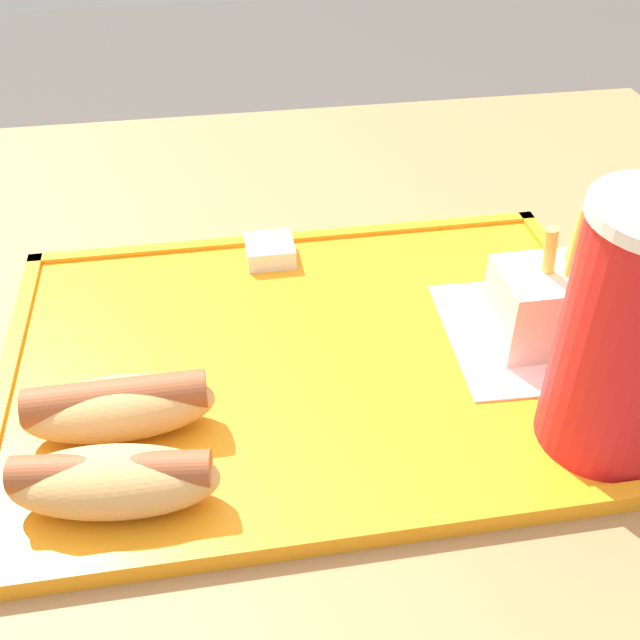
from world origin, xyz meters
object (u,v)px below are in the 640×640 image
object	(u,v)px
hot_dog_near	(118,406)
fries_carton	(547,304)
soda_cup	(631,333)
sauce_cup_mayo	(270,250)
hot_dog_far	(113,480)

from	to	relation	value
hot_dog_near	fries_carton	size ratio (longest dim) A/B	1.11
soda_cup	hot_dog_near	xyz separation A→B (m)	(0.31, -0.05, -0.06)
hot_dog_near	sauce_cup_mayo	distance (m)	0.22
hot_dog_far	hot_dog_near	distance (m)	0.06
soda_cup	hot_dog_near	size ratio (longest dim) A/B	1.65
hot_dog_near	hot_dog_far	bearing A→B (deg)	90.00
hot_dog_far	fries_carton	size ratio (longest dim) A/B	1.15
hot_dog_near	sauce_cup_mayo	size ratio (longest dim) A/B	3.02
hot_dog_near	fries_carton	xyz separation A→B (m)	(-0.31, -0.05, 0.01)
hot_dog_far	hot_dog_near	bearing A→B (deg)	-90.00
soda_cup	sauce_cup_mayo	size ratio (longest dim) A/B	4.98
fries_carton	sauce_cup_mayo	bearing A→B (deg)	-37.16
hot_dog_near	fries_carton	world-z (taller)	fries_carton
soda_cup	hot_dog_near	bearing A→B (deg)	-10.06
hot_dog_far	hot_dog_near	size ratio (longest dim) A/B	1.04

